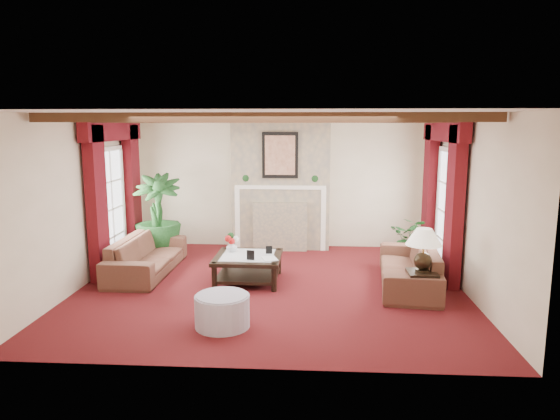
# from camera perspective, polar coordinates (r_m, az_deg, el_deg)

# --- Properties ---
(floor) EXTENTS (6.00, 6.00, 0.00)m
(floor) POSITION_cam_1_polar(r_m,az_deg,el_deg) (8.08, -1.02, -8.68)
(floor) COLOR #480C0F
(floor) RESTS_ON ground
(ceiling) EXTENTS (6.00, 6.00, 0.00)m
(ceiling) POSITION_cam_1_polar(r_m,az_deg,el_deg) (7.66, -1.08, 10.84)
(ceiling) COLOR white
(ceiling) RESTS_ON floor
(back_wall) EXTENTS (6.00, 0.02, 2.70)m
(back_wall) POSITION_cam_1_polar(r_m,az_deg,el_deg) (10.48, 0.15, 3.14)
(back_wall) COLOR beige
(back_wall) RESTS_ON ground
(left_wall) EXTENTS (0.02, 5.50, 2.70)m
(left_wall) POSITION_cam_1_polar(r_m,az_deg,el_deg) (8.54, -21.56, 0.96)
(left_wall) COLOR beige
(left_wall) RESTS_ON ground
(right_wall) EXTENTS (0.02, 5.50, 2.70)m
(right_wall) POSITION_cam_1_polar(r_m,az_deg,el_deg) (8.09, 20.64, 0.57)
(right_wall) COLOR beige
(right_wall) RESTS_ON ground
(ceiling_beams) EXTENTS (6.00, 3.00, 0.12)m
(ceiling_beams) POSITION_cam_1_polar(r_m,az_deg,el_deg) (7.66, -1.08, 10.40)
(ceiling_beams) COLOR #3D2113
(ceiling_beams) RESTS_ON ceiling
(fireplace) EXTENTS (2.00, 0.52, 2.70)m
(fireplace) POSITION_cam_1_polar(r_m,az_deg,el_deg) (10.21, 0.09, 10.56)
(fireplace) COLOR tan
(fireplace) RESTS_ON ground
(french_door_left) EXTENTS (0.10, 1.10, 2.16)m
(french_door_left) POSITION_cam_1_polar(r_m,az_deg,el_deg) (9.36, -19.11, 6.62)
(french_door_left) COLOR white
(french_door_left) RESTS_ON ground
(french_door_right) EXTENTS (0.10, 1.10, 2.16)m
(french_door_right) POSITION_cam_1_polar(r_m,az_deg,el_deg) (8.96, 18.90, 6.52)
(french_door_right) COLOR white
(french_door_right) RESTS_ON ground
(curtains_left) EXTENTS (0.20, 2.40, 2.55)m
(curtains_left) POSITION_cam_1_polar(r_m,az_deg,el_deg) (9.31, -18.62, 9.22)
(curtains_left) COLOR #430812
(curtains_left) RESTS_ON ground
(curtains_right) EXTENTS (0.20, 2.40, 2.55)m
(curtains_right) POSITION_cam_1_polar(r_m,az_deg,el_deg) (8.93, 18.35, 9.24)
(curtains_right) COLOR #430812
(curtains_right) RESTS_ON ground
(sofa_left) EXTENTS (2.18, 0.69, 0.85)m
(sofa_left) POSITION_cam_1_polar(r_m,az_deg,el_deg) (8.97, -15.00, -4.33)
(sofa_left) COLOR #3B101A
(sofa_left) RESTS_ON ground
(sofa_right) EXTENTS (2.33, 1.14, 0.85)m
(sofa_right) POSITION_cam_1_polar(r_m,az_deg,el_deg) (8.26, 14.51, -5.49)
(sofa_right) COLOR #3B101A
(sofa_right) RESTS_ON ground
(potted_palm) EXTENTS (1.41, 1.90, 0.91)m
(potted_palm) POSITION_cam_1_polar(r_m,az_deg,el_deg) (10.01, -13.76, -2.65)
(potted_palm) COLOR black
(potted_palm) RESTS_ON ground
(small_plant) EXTENTS (1.53, 1.54, 0.66)m
(small_plant) POSITION_cam_1_polar(r_m,az_deg,el_deg) (9.77, 14.86, -3.74)
(small_plant) COLOR black
(small_plant) RESTS_ON ground
(coffee_table) EXTENTS (1.09, 1.09, 0.44)m
(coffee_table) POSITION_cam_1_polar(r_m,az_deg,el_deg) (8.26, -3.66, -6.68)
(coffee_table) COLOR black
(coffee_table) RESTS_ON ground
(side_table) EXTENTS (0.46, 0.46, 0.48)m
(side_table) POSITION_cam_1_polar(r_m,az_deg,el_deg) (7.52, 15.86, -8.54)
(side_table) COLOR black
(side_table) RESTS_ON ground
(ottoman) EXTENTS (0.70, 0.70, 0.41)m
(ottoman) POSITION_cam_1_polar(r_m,az_deg,el_deg) (6.53, -6.60, -11.40)
(ottoman) COLOR #B1A7BD
(ottoman) RESTS_ON ground
(table_lamp) EXTENTS (0.51, 0.51, 0.65)m
(table_lamp) POSITION_cam_1_polar(r_m,az_deg,el_deg) (7.36, 16.06, -4.36)
(table_lamp) COLOR black
(table_lamp) RESTS_ON side_table
(flower_vase) EXTENTS (0.24, 0.24, 0.18)m
(flower_vase) POSITION_cam_1_polar(r_m,az_deg,el_deg) (8.43, -5.54, -4.18)
(flower_vase) COLOR silver
(flower_vase) RESTS_ON coffee_table
(book) EXTENTS (0.23, 0.15, 0.30)m
(book) POSITION_cam_1_polar(r_m,az_deg,el_deg) (7.88, -1.98, -4.70)
(book) COLOR black
(book) RESTS_ON coffee_table
(photo_frame_a) EXTENTS (0.12, 0.05, 0.16)m
(photo_frame_a) POSITION_cam_1_polar(r_m,az_deg,el_deg) (7.89, -3.38, -5.20)
(photo_frame_a) COLOR black
(photo_frame_a) RESTS_ON coffee_table
(photo_frame_b) EXTENTS (0.11, 0.03, 0.14)m
(photo_frame_b) POSITION_cam_1_polar(r_m,az_deg,el_deg) (8.25, -1.26, -4.60)
(photo_frame_b) COLOR black
(photo_frame_b) RESTS_ON coffee_table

